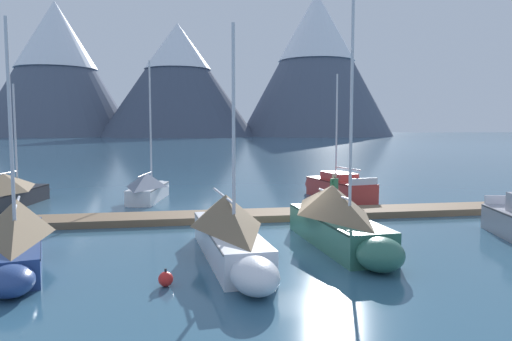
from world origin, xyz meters
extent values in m
plane|color=#335B75|center=(0.00, 0.00, 0.00)|extent=(700.00, 700.00, 0.00)
cone|color=#4C566B|center=(-58.68, 213.98, 30.07)|extent=(67.88, 67.88, 60.13)
cone|color=white|center=(-58.68, 213.98, 45.11)|extent=(35.73, 35.73, 30.14)
cone|color=#424C60|center=(-4.78, 199.96, 24.60)|extent=(68.11, 68.11, 49.20)
cone|color=white|center=(-4.78, 199.96, 39.21)|extent=(29.17, 29.17, 20.07)
cone|color=#4C566B|center=(58.04, 201.40, 32.49)|extent=(70.22, 70.22, 64.99)
cone|color=white|center=(58.04, 201.40, 49.62)|extent=(34.99, 34.99, 30.84)
cube|color=brown|center=(0.00, 4.00, 0.15)|extent=(29.17, 2.65, 0.30)
cylinder|color=#38383D|center=(0.02, 3.12, 0.12)|extent=(27.96, 0.83, 0.24)
cylinder|color=#38383D|center=(-0.02, 4.88, 0.12)|extent=(27.96, 0.83, 0.24)
cube|color=black|center=(-12.41, 8.93, 0.43)|extent=(2.46, 6.48, 0.86)
ellipsoid|color=black|center=(-11.91, 12.28, 0.43)|extent=(1.48, 1.45, 0.82)
cube|color=black|center=(-12.41, 8.93, 0.82)|extent=(2.48, 6.36, 0.06)
cylinder|color=silver|center=(-12.26, 9.92, 3.62)|extent=(0.10, 0.10, 5.52)
pyramid|color=#7A664C|center=(-12.48, 8.47, 1.35)|extent=(2.52, 5.26, 0.96)
cube|color=navy|center=(-8.59, -1.81, 0.40)|extent=(2.89, 6.43, 0.80)
ellipsoid|color=navy|center=(-7.72, -5.10, 0.40)|extent=(1.44, 1.65, 0.76)
cube|color=#121D39|center=(-8.59, -1.81, 0.76)|extent=(2.90, 6.32, 0.06)
cylinder|color=silver|center=(-8.38, -2.64, 4.00)|extent=(0.10, 0.10, 6.39)
cylinder|color=silver|center=(-8.76, -1.19, 1.72)|extent=(0.84, 2.90, 0.08)
pyramid|color=#7A664C|center=(-8.72, -1.36, 1.34)|extent=(2.81, 5.28, 1.07)
cube|color=silver|center=(-5.47, 10.29, 0.41)|extent=(2.16, 4.87, 0.83)
ellipsoid|color=silver|center=(-4.99, 12.98, 0.41)|extent=(1.52, 2.36, 0.79)
cube|color=slate|center=(-5.47, 10.29, 0.79)|extent=(2.18, 4.78, 0.06)
cylinder|color=silver|center=(-5.33, 11.06, 4.35)|extent=(0.10, 0.10, 7.04)
cylinder|color=silver|center=(-5.58, 9.63, 1.54)|extent=(0.58, 2.87, 0.08)
pyramid|color=slate|center=(-5.53, 9.94, 1.22)|extent=(2.24, 3.99, 0.79)
cube|color=white|center=(-2.16, -2.39, 0.48)|extent=(1.96, 6.35, 0.96)
ellipsoid|color=white|center=(-1.85, -5.82, 0.48)|extent=(1.35, 1.93, 0.91)
cube|color=slate|center=(-2.16, -2.39, 0.92)|extent=(1.99, 6.23, 0.06)
cylinder|color=silver|center=(-2.08, -3.23, 4.03)|extent=(0.10, 0.10, 6.13)
cylinder|color=silver|center=(-2.25, -1.38, 1.85)|extent=(0.41, 3.72, 0.08)
pyramid|color=#7A664C|center=(-2.20, -1.92, 1.46)|extent=(2.09, 5.13, 1.00)
cube|color=#336B56|center=(1.72, -1.32, 0.52)|extent=(2.01, 6.04, 1.04)
ellipsoid|color=#336B56|center=(1.94, -4.55, 0.52)|extent=(1.46, 1.57, 0.98)
cube|color=#163027|center=(1.72, -1.32, 1.00)|extent=(2.04, 5.93, 0.06)
cylinder|color=silver|center=(1.79, -2.39, 4.68)|extent=(0.10, 0.10, 7.30)
cylinder|color=silver|center=(1.70, -0.98, 1.76)|extent=(0.28, 2.82, 0.08)
pyramid|color=#7A664C|center=(1.69, -0.88, 1.55)|extent=(2.17, 4.87, 1.03)
cube|color=#B2332D|center=(5.38, 9.25, 0.54)|extent=(2.74, 5.42, 1.09)
ellipsoid|color=#B2332D|center=(4.80, 12.02, 0.54)|extent=(1.71, 1.68, 1.03)
cube|color=#501614|center=(5.38, 9.25, 1.05)|extent=(2.75, 5.33, 0.06)
cylinder|color=silver|center=(5.28, 9.72, 4.12)|extent=(0.10, 0.10, 6.06)
cylinder|color=silver|center=(5.55, 8.46, 1.83)|extent=(0.61, 2.54, 0.08)
cube|color=#C03A35|center=(5.36, 9.37, 1.30)|extent=(1.65, 2.53, 0.43)
cube|color=silver|center=(5.90, 6.79, 1.27)|extent=(1.52, 0.41, 0.36)
cube|color=silver|center=(9.46, 0.42, 1.16)|extent=(1.68, 0.47, 0.36)
cylinder|color=#384256|center=(3.25, 3.95, 0.73)|extent=(0.14, 0.14, 0.86)
cylinder|color=#384256|center=(3.44, 4.13, 0.73)|extent=(0.14, 0.14, 0.86)
cube|color=#387A4C|center=(3.35, 4.04, 1.46)|extent=(0.43, 0.42, 0.60)
sphere|color=tan|center=(3.35, 4.04, 1.88)|extent=(0.22, 0.22, 0.22)
cylinder|color=#387A4C|center=(3.16, 3.87, 1.39)|extent=(0.09, 0.09, 0.62)
cylinder|color=#387A4C|center=(3.53, 4.21, 1.39)|extent=(0.09, 0.09, 0.62)
sphere|color=red|center=(-4.04, -4.86, 0.19)|extent=(0.39, 0.39, 0.39)
cylinder|color=#262628|center=(-4.04, -4.86, 0.43)|extent=(0.06, 0.06, 0.08)
camera|label=1|loc=(-3.58, -17.28, 4.11)|focal=33.95mm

